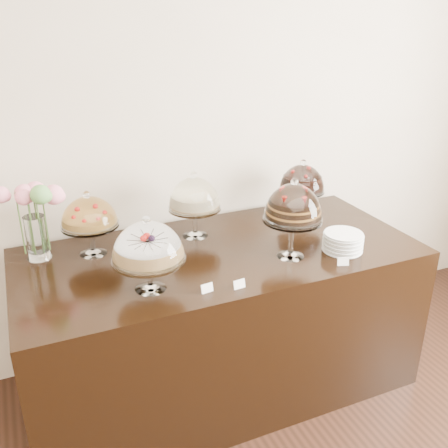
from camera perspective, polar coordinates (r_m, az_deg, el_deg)
name	(u,v)px	position (r m, az deg, el deg)	size (l,w,h in m)	color
wall_back	(178,124)	(3.04, -5.33, 11.33)	(5.00, 0.04, 3.00)	beige
display_counter	(221,319)	(2.98, -0.39, -10.83)	(2.20, 1.00, 0.90)	black
cake_stand_sugar_sponge	(148,245)	(2.32, -8.69, -2.38)	(0.35, 0.35, 0.38)	white
cake_stand_choco_layer	(293,206)	(2.61, 7.92, 2.09)	(0.31, 0.31, 0.44)	white
cake_stand_cheesecake	(194,196)	(2.85, -3.41, 3.19)	(0.31, 0.31, 0.39)	white
cake_stand_dark_choco	(302,181)	(3.19, 8.93, 4.92)	(0.29, 0.29, 0.37)	white
cake_stand_fruit_tart	(89,215)	(2.73, -15.18, 1.04)	(0.31, 0.31, 0.36)	white
flower_vase	(35,209)	(2.75, -20.84, 1.58)	(0.34, 0.25, 0.43)	white
plate_stack	(343,242)	(2.81, 13.43, -2.00)	(0.21, 0.21, 0.10)	white
price_card_left	(207,288)	(2.36, -1.95, -7.33)	(0.06, 0.01, 0.04)	white
price_card_right	(343,262)	(2.67, 13.46, -4.19)	(0.06, 0.01, 0.04)	white
price_card_extra	(239,284)	(2.39, 1.76, -6.89)	(0.06, 0.01, 0.04)	white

